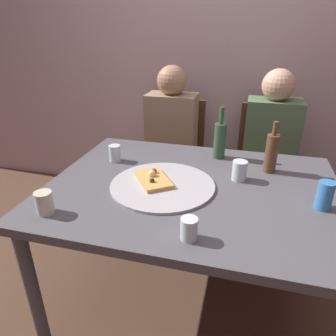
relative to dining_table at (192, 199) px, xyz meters
name	(u,v)px	position (x,y,z in m)	size (l,w,h in m)	color
ground_plane	(188,296)	(0.00, 0.00, -0.65)	(8.00, 8.00, 0.00)	#513828
back_wall	(226,42)	(0.00, 1.25, 0.65)	(6.00, 0.10, 2.60)	#B29EA3
dining_table	(192,199)	(0.00, 0.00, 0.00)	(1.37, 1.04, 0.72)	#4C4C51
pizza_tray	(163,185)	(-0.14, -0.04, 0.08)	(0.50, 0.50, 0.01)	#ADADB2
pizza_slice_last	(153,178)	(-0.19, -0.02, 0.10)	(0.23, 0.25, 0.05)	tan
wine_bottle	(271,152)	(0.36, 0.26, 0.18)	(0.06, 0.06, 0.27)	brown
water_bottle	(220,139)	(0.08, 0.38, 0.18)	(0.07, 0.07, 0.29)	#2D5133
tumbler_near	(189,229)	(0.06, -0.40, 0.12)	(0.06, 0.06, 0.08)	silver
tumbler_far	(115,153)	(-0.47, 0.18, 0.12)	(0.06, 0.06, 0.09)	silver
wine_glass	(239,171)	(0.21, 0.12, 0.12)	(0.07, 0.07, 0.10)	silver
short_glass	(44,203)	(-0.53, -0.38, 0.12)	(0.07, 0.07, 0.09)	beige
soda_can	(325,195)	(0.56, -0.06, 0.13)	(0.07, 0.07, 0.12)	#337AC1
chair_left	(173,151)	(-0.32, 0.92, -0.14)	(0.44, 0.44, 0.90)	#472D1E
chair_right	(266,160)	(0.39, 0.92, -0.14)	(0.44, 0.44, 0.90)	#472D1E
guest_in_sweater	(169,142)	(-0.32, 0.77, -0.01)	(0.36, 0.56, 1.17)	#937A60
guest_in_beanie	(270,151)	(0.39, 0.77, -0.01)	(0.36, 0.56, 1.17)	#4C6B47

